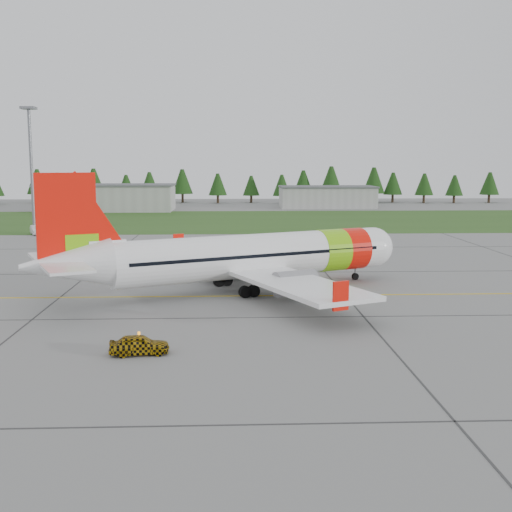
{
  "coord_description": "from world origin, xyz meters",
  "views": [
    {
      "loc": [
        -0.17,
        -47.3,
        11.66
      ],
      "look_at": [
        2.09,
        7.86,
        3.58
      ],
      "focal_mm": 45.0,
      "sensor_mm": 36.0,
      "label": 1
    }
  ],
  "objects": [
    {
      "name": "grass_strip",
      "position": [
        0.0,
        82.0,
        0.01
      ],
      "size": [
        320.0,
        50.0,
        0.03
      ],
      "primitive_type": "cube",
      "color": "#30561E",
      "rests_on": "ground"
    },
    {
      "name": "taxi_guideline",
      "position": [
        0.0,
        8.0,
        0.01
      ],
      "size": [
        120.0,
        0.25,
        0.02
      ],
      "primitive_type": "cube",
      "color": "gold",
      "rests_on": "ground"
    },
    {
      "name": "follow_me_car",
      "position": [
        -5.75,
        -9.07,
        1.82
      ],
      "size": [
        1.41,
        1.6,
        3.65
      ],
      "primitive_type": "imported",
      "rotation": [
        0.0,
        0.0,
        1.69
      ],
      "color": "#CD9C0B",
      "rests_on": "ground"
    },
    {
      "name": "hangar_east",
      "position": [
        25.0,
        118.0,
        2.6
      ],
      "size": [
        24.0,
        12.0,
        5.2
      ],
      "primitive_type": "cube",
      "color": "#A8A8A3",
      "rests_on": "ground"
    },
    {
      "name": "ground",
      "position": [
        0.0,
        0.0,
        0.0
      ],
      "size": [
        320.0,
        320.0,
        0.0
      ],
      "primitive_type": "plane",
      "color": "gray",
      "rests_on": "ground"
    },
    {
      "name": "service_van",
      "position": [
        -31.61,
        57.78,
        2.33
      ],
      "size": [
        2.1,
        2.06,
        4.66
      ],
      "primitive_type": "imported",
      "rotation": [
        0.0,
        0.0,
        0.41
      ],
      "color": "silver",
      "rests_on": "ground"
    },
    {
      "name": "floodlight_mast",
      "position": [
        -32.0,
        58.0,
        10.0
      ],
      "size": [
        0.5,
        0.5,
        20.0
      ],
      "primitive_type": "cylinder",
      "color": "slate",
      "rests_on": "ground"
    },
    {
      "name": "treeline",
      "position": [
        0.0,
        138.0,
        5.0
      ],
      "size": [
        160.0,
        8.0,
        10.0
      ],
      "primitive_type": null,
      "color": "#1C3F14",
      "rests_on": "ground"
    },
    {
      "name": "aircraft",
      "position": [
        1.3,
        10.5,
        3.13
      ],
      "size": [
        33.93,
        32.2,
        10.86
      ],
      "rotation": [
        0.0,
        0.0,
        0.42
      ],
      "color": "white",
      "rests_on": "ground"
    },
    {
      "name": "hangar_west",
      "position": [
        -30.0,
        110.0,
        3.0
      ],
      "size": [
        32.0,
        14.0,
        6.0
      ],
      "primitive_type": "cube",
      "color": "#A8A8A3",
      "rests_on": "ground"
    }
  ]
}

